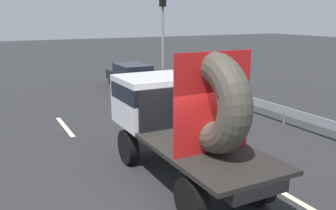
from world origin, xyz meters
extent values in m
plane|color=#28282B|center=(0.00, 0.00, 0.00)|extent=(120.00, 120.00, 0.00)
cylinder|color=black|center=(-0.62, 2.25, 0.48)|extent=(0.28, 0.97, 0.97)
cylinder|color=black|center=(1.08, 2.25, 0.48)|extent=(0.28, 0.97, 0.97)
cylinder|color=black|center=(-0.62, -1.16, 0.48)|extent=(0.28, 0.97, 0.97)
cylinder|color=black|center=(1.08, -1.16, 0.48)|extent=(0.28, 0.97, 0.97)
cube|color=black|center=(0.23, 0.45, 0.95)|extent=(1.30, 5.39, 0.25)
cube|color=silver|center=(0.23, 2.25, 1.75)|extent=(2.00, 1.80, 1.35)
cube|color=black|center=(0.23, 2.20, 2.05)|extent=(2.02, 1.71, 0.44)
cube|color=black|center=(0.23, -0.45, 1.12)|extent=(2.00, 3.58, 0.10)
cube|color=black|center=(0.23, 1.29, 1.72)|extent=(1.80, 0.08, 1.10)
torus|color=#474238|center=(0.23, -0.60, 2.26)|extent=(0.69, 2.18, 2.18)
cube|color=red|center=(0.23, -0.60, 2.26)|extent=(1.90, 0.03, 2.18)
cylinder|color=black|center=(2.89, 13.87, 0.32)|extent=(0.22, 0.64, 0.64)
cylinder|color=black|center=(4.45, 13.87, 0.32)|extent=(0.22, 0.64, 0.64)
cylinder|color=black|center=(2.89, 11.19, 0.32)|extent=(0.22, 0.64, 0.64)
cylinder|color=black|center=(4.45, 11.19, 0.32)|extent=(0.22, 0.64, 0.64)
cube|color=black|center=(3.67, 12.53, 0.59)|extent=(1.80, 4.20, 0.55)
cube|color=black|center=(3.67, 12.43, 1.12)|extent=(1.62, 2.35, 0.50)
cylinder|color=gray|center=(5.91, 12.95, 2.30)|extent=(0.16, 0.16, 4.61)
cube|color=gray|center=(6.02, 4.38, 0.55)|extent=(0.06, 11.73, 0.32)
cylinder|color=slate|center=(6.02, 2.91, 0.28)|extent=(0.10, 0.10, 0.55)
cylinder|color=slate|center=(6.02, 5.84, 0.28)|extent=(0.10, 0.10, 0.55)
cylinder|color=slate|center=(6.02, 8.77, 0.28)|extent=(0.10, 0.10, 0.55)
cube|color=beige|center=(-1.49, 6.56, 0.00)|extent=(0.16, 2.67, 0.01)
cube|color=beige|center=(1.95, -1.35, 0.00)|extent=(0.16, 2.50, 0.01)
cube|color=beige|center=(1.95, 6.11, 0.00)|extent=(0.16, 2.82, 0.01)
camera|label=1|loc=(-4.01, -6.62, 4.04)|focal=38.09mm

